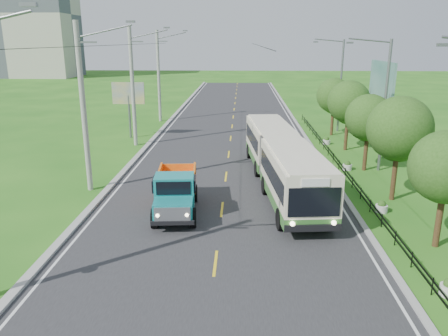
# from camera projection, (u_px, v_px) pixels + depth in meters

# --- Properties ---
(ground) EXTENTS (240.00, 240.00, 0.00)m
(ground) POSITION_uv_depth(u_px,v_px,m) (215.00, 263.00, 18.12)
(ground) COLOR #226117
(ground) RESTS_ON ground
(road) EXTENTS (14.00, 120.00, 0.02)m
(road) POSITION_uv_depth(u_px,v_px,m) (229.00, 149.00, 37.29)
(road) COLOR #28282B
(road) RESTS_ON ground
(curb_left) EXTENTS (0.40, 120.00, 0.15)m
(curb_left) POSITION_uv_depth(u_px,v_px,m) (146.00, 147.00, 37.55)
(curb_left) COLOR #9E9E99
(curb_left) RESTS_ON ground
(curb_right) EXTENTS (0.30, 120.00, 0.10)m
(curb_right) POSITION_uv_depth(u_px,v_px,m) (314.00, 149.00, 37.00)
(curb_right) COLOR #9E9E99
(curb_right) RESTS_ON ground
(edge_line_left) EXTENTS (0.12, 120.00, 0.00)m
(edge_line_left) POSITION_uv_depth(u_px,v_px,m) (152.00, 148.00, 37.55)
(edge_line_left) COLOR silver
(edge_line_left) RESTS_ON road
(edge_line_right) EXTENTS (0.12, 120.00, 0.00)m
(edge_line_right) POSITION_uv_depth(u_px,v_px,m) (308.00, 149.00, 37.02)
(edge_line_right) COLOR silver
(edge_line_right) RESTS_ON road
(centre_dash) EXTENTS (0.12, 2.20, 0.00)m
(centre_dash) POSITION_uv_depth(u_px,v_px,m) (215.00, 263.00, 18.11)
(centre_dash) COLOR yellow
(centre_dash) RESTS_ON road
(railing_right) EXTENTS (0.04, 40.00, 0.60)m
(railing_right) POSITION_uv_depth(u_px,v_px,m) (339.00, 166.00, 31.14)
(railing_right) COLOR black
(railing_right) RESTS_ON ground
(pole_near) EXTENTS (3.51, 0.32, 10.00)m
(pole_near) POSITION_uv_depth(u_px,v_px,m) (84.00, 108.00, 25.64)
(pole_near) COLOR gray
(pole_near) RESTS_ON ground
(pole_mid) EXTENTS (3.51, 0.32, 10.00)m
(pole_mid) POSITION_uv_depth(u_px,v_px,m) (133.00, 87.00, 37.14)
(pole_mid) COLOR gray
(pole_mid) RESTS_ON ground
(pole_far) EXTENTS (3.51, 0.32, 10.00)m
(pole_far) POSITION_uv_depth(u_px,v_px,m) (159.00, 76.00, 48.65)
(pole_far) COLOR gray
(pole_far) RESTS_ON ground
(tree_second) EXTENTS (3.18, 3.26, 5.30)m
(tree_second) POSITION_uv_depth(u_px,v_px,m) (446.00, 170.00, 18.79)
(tree_second) COLOR #382314
(tree_second) RESTS_ON ground
(tree_third) EXTENTS (3.60, 3.62, 6.00)m
(tree_third) POSITION_uv_depth(u_px,v_px,m) (399.00, 132.00, 24.41)
(tree_third) COLOR #382314
(tree_third) RESTS_ON ground
(tree_fourth) EXTENTS (3.24, 3.31, 5.40)m
(tree_fourth) POSITION_uv_depth(u_px,v_px,m) (369.00, 120.00, 30.28)
(tree_fourth) COLOR #382314
(tree_fourth) RESTS_ON ground
(tree_fifth) EXTENTS (3.48, 3.52, 5.80)m
(tree_fifth) POSITION_uv_depth(u_px,v_px,m) (349.00, 104.00, 35.95)
(tree_fifth) COLOR #382314
(tree_fifth) RESTS_ON ground
(tree_back) EXTENTS (3.30, 3.36, 5.50)m
(tree_back) POSITION_uv_depth(u_px,v_px,m) (334.00, 97.00, 41.76)
(tree_back) COLOR #382314
(tree_back) RESTS_ON ground
(streetlight_mid) EXTENTS (3.02, 0.20, 9.07)m
(streetlight_mid) POSITION_uv_depth(u_px,v_px,m) (383.00, 101.00, 29.74)
(streetlight_mid) COLOR slate
(streetlight_mid) RESTS_ON ground
(streetlight_far) EXTENTS (3.02, 0.20, 9.07)m
(streetlight_far) POSITION_uv_depth(u_px,v_px,m) (339.00, 82.00, 43.16)
(streetlight_far) COLOR slate
(streetlight_far) RESTS_ON ground
(planter_near) EXTENTS (0.64, 0.64, 0.67)m
(planter_near) POSITION_uv_depth(u_px,v_px,m) (382.00, 207.00, 23.45)
(planter_near) COLOR silver
(planter_near) RESTS_ON ground
(planter_mid) EXTENTS (0.64, 0.64, 0.67)m
(planter_mid) POSITION_uv_depth(u_px,v_px,m) (347.00, 166.00, 31.12)
(planter_mid) COLOR silver
(planter_mid) RESTS_ON ground
(planter_far) EXTENTS (0.64, 0.64, 0.67)m
(planter_far) POSITION_uv_depth(u_px,v_px,m) (327.00, 141.00, 38.79)
(planter_far) COLOR silver
(planter_far) RESTS_ON ground
(billboard_left) EXTENTS (3.00, 0.20, 5.20)m
(billboard_left) POSITION_uv_depth(u_px,v_px,m) (128.00, 97.00, 40.41)
(billboard_left) COLOR slate
(billboard_left) RESTS_ON ground
(billboard_right) EXTENTS (0.24, 6.00, 7.30)m
(billboard_right) POSITION_uv_depth(u_px,v_px,m) (381.00, 86.00, 35.30)
(billboard_right) COLOR slate
(billboard_right) RESTS_ON ground
(apartment_near) EXTENTS (28.00, 14.00, 30.00)m
(apartment_near) POSITION_uv_depth(u_px,v_px,m) (15.00, 14.00, 107.14)
(apartment_near) COLOR #B7B2A3
(apartment_near) RESTS_ON ground
(bus) EXTENTS (4.20, 16.52, 3.16)m
(bus) POSITION_uv_depth(u_px,v_px,m) (281.00, 157.00, 27.27)
(bus) COLOR #336B2A
(bus) RESTS_ON ground
(dump_truck) EXTENTS (2.58, 5.71, 2.33)m
(dump_truck) POSITION_uv_depth(u_px,v_px,m) (176.00, 189.00, 23.11)
(dump_truck) COLOR teal
(dump_truck) RESTS_ON ground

